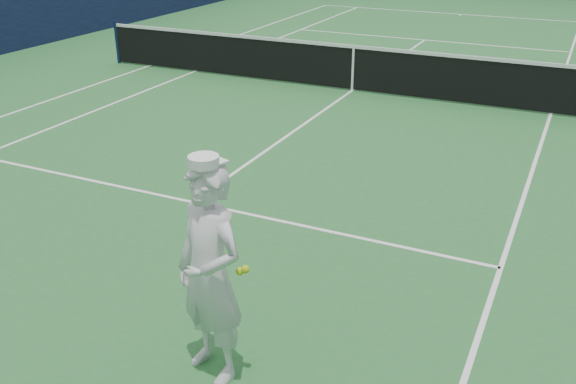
{
  "coord_description": "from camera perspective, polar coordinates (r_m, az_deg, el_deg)",
  "views": [
    {
      "loc": [
        4.61,
        -13.07,
        3.75
      ],
      "look_at": [
        2.1,
        -7.76,
        1.11
      ],
      "focal_mm": 40.0,
      "sensor_mm": 36.0,
      "label": 1
    }
  ],
  "objects": [
    {
      "name": "tennis_net",
      "position": [
        14.22,
        5.8,
        11.09
      ],
      "size": [
        12.88,
        0.09,
        1.07
      ],
      "color": "#141E4C",
      "rests_on": "ground"
    },
    {
      "name": "court_markings",
      "position": [
        14.36,
        5.71,
        8.95
      ],
      "size": [
        11.03,
        23.83,
        0.01
      ],
      "color": "white",
      "rests_on": "ground"
    },
    {
      "name": "ground",
      "position": [
        14.36,
        5.71,
        8.93
      ],
      "size": [
        80.0,
        80.0,
        0.0
      ],
      "primitive_type": "plane",
      "color": "#27662F",
      "rests_on": "ground"
    },
    {
      "name": "tennis_player",
      "position": [
        5.34,
        -6.94,
        -7.22
      ],
      "size": [
        0.83,
        0.72,
        2.02
      ],
      "rotation": [
        0.0,
        0.0,
        -0.34
      ],
      "color": "silver",
      "rests_on": "ground"
    }
  ]
}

